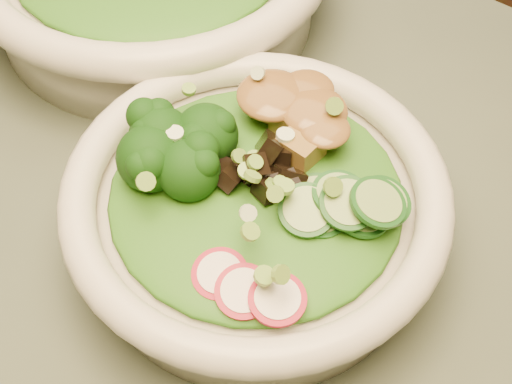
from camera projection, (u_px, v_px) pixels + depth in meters
The scene contains 9 objects.
salad_bowl at pixel (256, 210), 0.45m from camera, with size 0.24×0.24×0.06m.
lettuce_bed at pixel (256, 191), 0.43m from camera, with size 0.18×0.18×0.02m, color #2A5E13.
broccoli_florets at pixel (169, 156), 0.43m from camera, with size 0.07×0.06×0.04m, color black, non-canonical shape.
radish_slices at pixel (225, 269), 0.39m from camera, with size 0.10×0.04×0.02m, color maroon, non-canonical shape.
cucumber_slices at pixel (349, 209), 0.41m from camera, with size 0.06×0.06×0.03m, color #99C36C, non-canonical shape.
mushroom_heap at pixel (262, 166), 0.43m from camera, with size 0.06×0.06×0.04m, color black, non-canonical shape.
tofu_cubes at pixel (288, 117), 0.45m from camera, with size 0.08×0.05×0.03m, color olive, non-canonical shape.
peanut_sauce at pixel (288, 104), 0.44m from camera, with size 0.06×0.05×0.01m, color brown.
scallion_garnish at pixel (256, 170), 0.41m from camera, with size 0.17×0.17×0.02m, color #72A339, non-canonical shape.
Camera 1 is at (0.04, -0.13, 1.15)m, focal length 50.00 mm.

